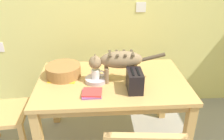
{
  "coord_description": "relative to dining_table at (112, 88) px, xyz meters",
  "views": [
    {
      "loc": [
        -0.1,
        -0.47,
        1.72
      ],
      "look_at": [
        0.02,
        1.33,
        0.82
      ],
      "focal_mm": 36.79,
      "sensor_mm": 36.0,
      "label": 1
    }
  ],
  "objects": [
    {
      "name": "wall_rear",
      "position": [
        -0.02,
        0.76,
        0.61
      ],
      "size": [
        5.32,
        0.11,
        2.5
      ],
      "color": "#E4D779",
      "rests_on": "ground_plane"
    },
    {
      "name": "dining_table",
      "position": [
        0.0,
        0.0,
        0.0
      ],
      "size": [
        1.33,
        0.83,
        0.72
      ],
      "color": "tan",
      "rests_on": "ground_plane"
    },
    {
      "name": "cat",
      "position": [
        0.05,
        -0.02,
        0.28
      ],
      "size": [
        0.66,
        0.14,
        0.28
      ],
      "rotation": [
        0.0,
        0.0,
        1.57
      ],
      "color": "#876D4C",
      "rests_on": "dining_table"
    },
    {
      "name": "saucer_bowl",
      "position": [
        -0.14,
        -0.02,
        0.11
      ],
      "size": [
        0.19,
        0.19,
        0.04
      ],
      "primitive_type": "cylinder",
      "color": "#BDACB3",
      "rests_on": "dining_table"
    },
    {
      "name": "coffee_mug",
      "position": [
        -0.14,
        -0.02,
        0.16
      ],
      "size": [
        0.12,
        0.08,
        0.08
      ],
      "color": "white",
      "rests_on": "saucer_bowl"
    },
    {
      "name": "magazine",
      "position": [
        -0.44,
        0.07,
        0.09
      ],
      "size": [
        0.26,
        0.24,
        0.01
      ],
      "primitive_type": "cube",
      "rotation": [
        0.0,
        0.0,
        -0.11
      ],
      "color": "yellow",
      "rests_on": "dining_table"
    },
    {
      "name": "book_stack",
      "position": [
        -0.18,
        -0.24,
        0.1
      ],
      "size": [
        0.17,
        0.15,
        0.03
      ],
      "color": "#8C559D",
      "rests_on": "dining_table"
    },
    {
      "name": "wicker_basket",
      "position": [
        -0.44,
        0.1,
        0.15
      ],
      "size": [
        0.32,
        0.32,
        0.11
      ],
      "color": "#A06E3A",
      "rests_on": "dining_table"
    },
    {
      "name": "toaster",
      "position": [
        0.17,
        -0.18,
        0.17
      ],
      "size": [
        0.12,
        0.2,
        0.18
      ],
      "color": "black",
      "rests_on": "dining_table"
    }
  ]
}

